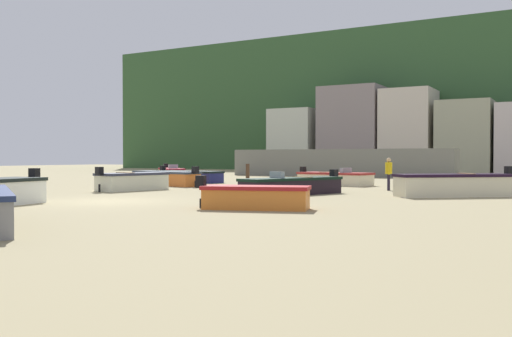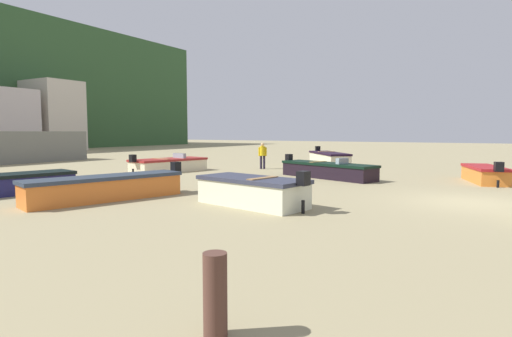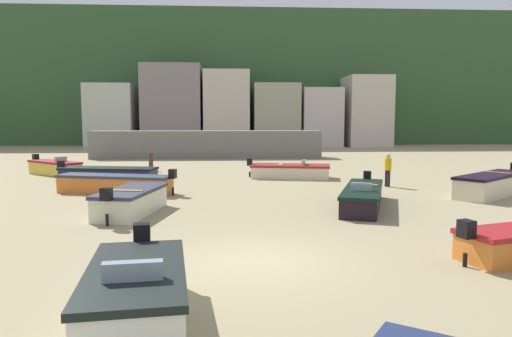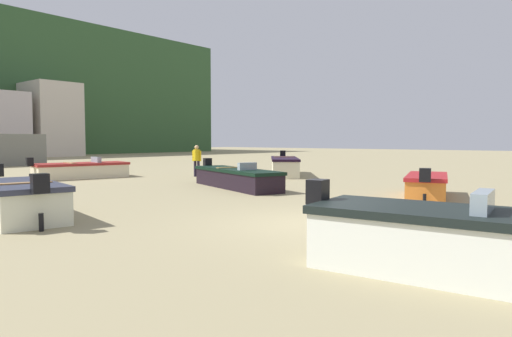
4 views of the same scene
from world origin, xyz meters
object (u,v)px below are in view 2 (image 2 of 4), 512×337
boat_cream_8 (253,191)px  mooring_post_mid_beach (215,295)px  beach_walker_foreground (263,154)px  boat_cream_0 (329,159)px  boat_black_2 (327,170)px  boat_orange_10 (107,188)px  boat_orange_1 (485,174)px  boat_cream_6 (169,165)px

boat_cream_8 → mooring_post_mid_beach: boat_cream_8 is taller
mooring_post_mid_beach → beach_walker_foreground: size_ratio=0.59×
boat_cream_0 → boat_black_2: (-6.35, -2.35, -0.09)m
boat_cream_0 → boat_black_2: 6.77m
boat_black_2 → mooring_post_mid_beach: (-15.68, -4.75, 0.08)m
boat_orange_10 → beach_walker_foreground: 12.89m
boat_orange_10 → mooring_post_mid_beach: size_ratio=5.74×
boat_orange_1 → mooring_post_mid_beach: size_ratio=3.89×
boat_black_2 → boat_orange_1: bearing=125.8°
boat_cream_6 → beach_walker_foreground: (4.31, -3.73, 0.56)m
boat_cream_6 → mooring_post_mid_beach: 19.71m
boat_cream_0 → boat_orange_1: bearing=115.3°
boat_cream_0 → mooring_post_mid_beach: boat_cream_0 is taller
boat_cream_0 → boat_cream_6: (-7.92, 6.66, -0.09)m
boat_black_2 → boat_cream_8: bearing=25.2°
boat_black_2 → boat_cream_8: 8.48m
boat_cream_6 → beach_walker_foreground: 5.73m
boat_cream_6 → boat_cream_8: boat_cream_8 is taller
boat_cream_0 → boat_cream_6: bearing=11.0°
boat_orange_10 → beach_walker_foreground: bearing=-68.5°
boat_cream_0 → boat_orange_10: size_ratio=0.85×
boat_black_2 → beach_walker_foreground: bearing=-97.7°
boat_black_2 → boat_cream_6: (-1.57, 9.01, -0.00)m
boat_cream_6 → boat_orange_10: (-8.50, -5.09, 0.03)m
boat_orange_1 → beach_walker_foreground: (0.78, 12.04, 0.57)m
boat_cream_8 → mooring_post_mid_beach: 8.24m
boat_cream_8 → beach_walker_foreground: 12.74m
beach_walker_foreground → mooring_post_mid_beach: bearing=102.6°
boat_cream_6 → mooring_post_mid_beach: size_ratio=4.97×
boat_cream_0 → mooring_post_mid_beach: bearing=68.9°
boat_cream_6 → boat_black_2: bearing=21.4°
boat_orange_10 → boat_orange_1: bearing=-116.1°
mooring_post_mid_beach → boat_cream_8: bearing=28.5°
mooring_post_mid_beach → boat_black_2: bearing=16.8°
boat_orange_1 → boat_orange_10: 16.08m
boat_black_2 → mooring_post_mid_beach: boat_black_2 is taller
boat_cream_8 → boat_orange_10: bearing=119.9°
boat_black_2 → boat_cream_6: boat_black_2 is taller
boat_black_2 → beach_walker_foreground: size_ratio=3.37×
boat_cream_0 → boat_orange_10: (-16.42, 1.57, -0.06)m
boat_black_2 → boat_cream_6: 9.15m
boat_cream_0 → boat_orange_10: boat_cream_0 is taller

